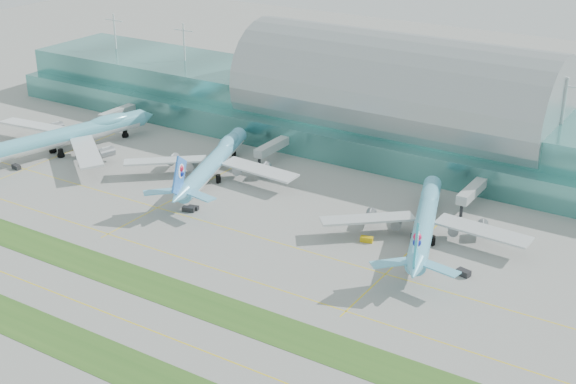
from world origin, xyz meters
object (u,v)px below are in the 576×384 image
Objects in this scene: airliner_c at (425,219)px; airliner_b at (214,161)px; terminal at (395,112)px; airliner_a at (67,135)px.

airliner_b is at bearing 158.39° from airliner_c.
airliner_b is at bearing -123.70° from terminal.
terminal is 75.39m from airliner_c.
airliner_a is (-100.30, -68.40, -7.45)m from terminal.
airliner_a is 1.14× the size of airliner_b.
terminal is 4.33× the size of airliner_a.
airliner_a is at bearing -145.71° from terminal.
terminal is 4.93× the size of airliner_b.
airliner_a is 140.55m from airliner_c.
terminal reaches higher than airliner_c.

